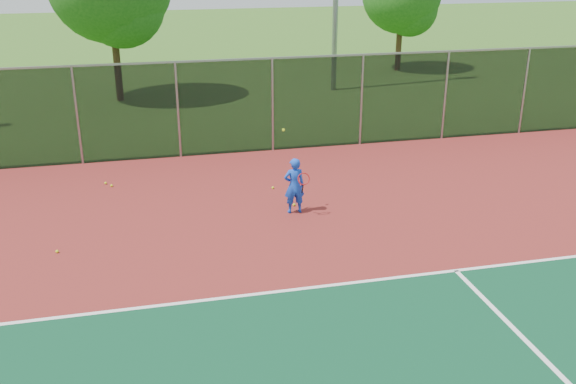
{
  "coord_description": "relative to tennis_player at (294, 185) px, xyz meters",
  "views": [
    {
      "loc": [
        -4.08,
        -7.71,
        6.4
      ],
      "look_at": [
        -1.12,
        5.0,
        1.3
      ],
      "focal_mm": 40.0,
      "sensor_mm": 36.0,
      "label": 1
    }
  ],
  "objects": [
    {
      "name": "practice_ball_5",
      "position": [
        -5.62,
        -1.04,
        -0.69
      ],
      "size": [
        0.07,
        0.07,
        0.07
      ],
      "primitive_type": "sphere",
      "color": "#C8E21A",
      "rests_on": "court_apron"
    },
    {
      "name": "practice_ball_0",
      "position": [
        -0.19,
        1.73,
        -0.69
      ],
      "size": [
        0.07,
        0.07,
        0.07
      ],
      "primitive_type": "sphere",
      "color": "#C8E21A",
      "rests_on": "court_apron"
    },
    {
      "name": "fence_back",
      "position": [
        0.54,
        5.21,
        0.82
      ],
      "size": [
        30.0,
        0.06,
        3.03
      ],
      "color": "black",
      "rests_on": "court_apron"
    },
    {
      "name": "tennis_player",
      "position": [
        0.0,
        0.0,
        0.0
      ],
      "size": [
        0.59,
        0.59,
        2.18
      ],
      "color": "blue",
      "rests_on": "court_apron"
    },
    {
      "name": "practice_ball_2",
      "position": [
        -4.55,
        2.9,
        -0.69
      ],
      "size": [
        0.07,
        0.07,
        0.07
      ],
      "primitive_type": "sphere",
      "color": "#C8E21A",
      "rests_on": "court_apron"
    },
    {
      "name": "court_apron",
      "position": [
        0.54,
        -4.79,
        -0.73
      ],
      "size": [
        30.0,
        20.0,
        0.02
      ],
      "primitive_type": "cube",
      "color": "maroon",
      "rests_on": "ground"
    },
    {
      "name": "practice_ball_4",
      "position": [
        0.09,
        0.39,
        -0.69
      ],
      "size": [
        0.07,
        0.07,
        0.07
      ],
      "primitive_type": "sphere",
      "color": "#C8E21A",
      "rests_on": "court_apron"
    },
    {
      "name": "ground",
      "position": [
        0.54,
        -6.79,
        -0.74
      ],
      "size": [
        120.0,
        120.0,
        0.0
      ],
      "primitive_type": "plane",
      "color": "#305E1B",
      "rests_on": "ground"
    },
    {
      "name": "practice_ball_3",
      "position": [
        -4.72,
        3.15,
        -0.69
      ],
      "size": [
        0.07,
        0.07,
        0.07
      ],
      "primitive_type": "sphere",
      "color": "#C8E21A",
      "rests_on": "court_apron"
    }
  ]
}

